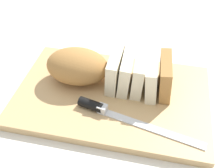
{
  "coord_description": "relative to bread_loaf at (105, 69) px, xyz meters",
  "views": [
    {
      "loc": [
        0.08,
        -0.43,
        0.47
      ],
      "look_at": [
        0.0,
        0.0,
        0.05
      ],
      "focal_mm": 42.09,
      "sensor_mm": 36.0,
      "label": 1
    }
  ],
  "objects": [
    {
      "name": "bread_loaf",
      "position": [
        0.0,
        0.0,
        0.0
      ],
      "size": [
        0.3,
        0.11,
        0.09
      ],
      "rotation": [
        0.0,
        0.0,
        0.01
      ],
      "color": "#A8753D",
      "rests_on": "cutting_board"
    },
    {
      "name": "ground_plane",
      "position": [
        0.02,
        -0.03,
        -0.06
      ],
      "size": [
        3.0,
        3.0,
        0.0
      ],
      "primitive_type": "plane",
      "color": "silver"
    },
    {
      "name": "crumb_near_loaf",
      "position": [
        0.04,
        -0.01,
        -0.04
      ],
      "size": [
        0.01,
        0.01,
        0.01
      ],
      "primitive_type": "sphere",
      "color": "tan",
      "rests_on": "cutting_board"
    },
    {
      "name": "bread_knife",
      "position": [
        0.02,
        -0.1,
        -0.03
      ],
      "size": [
        0.28,
        0.09,
        0.02
      ],
      "rotation": [
        0.0,
        0.0,
        -0.24
      ],
      "color": "silver",
      "rests_on": "cutting_board"
    },
    {
      "name": "cutting_board",
      "position": [
        0.02,
        -0.03,
        -0.05
      ],
      "size": [
        0.46,
        0.3,
        0.02
      ],
      "primitive_type": "cube",
      "rotation": [
        0.0,
        0.0,
        -0.02
      ],
      "color": "tan",
      "rests_on": "ground_plane"
    },
    {
      "name": "crumb_near_knife",
      "position": [
        0.03,
        -0.0,
        -0.04
      ],
      "size": [
        0.01,
        0.01,
        0.01
      ],
      "primitive_type": "sphere",
      "color": "tan",
      "rests_on": "cutting_board"
    }
  ]
}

